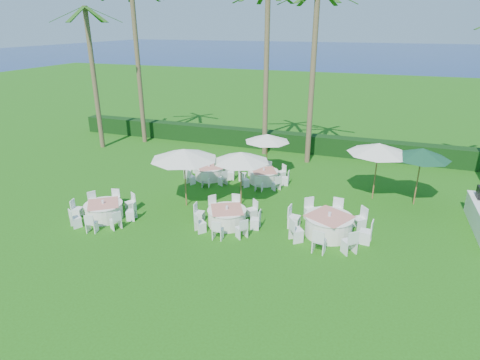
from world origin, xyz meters
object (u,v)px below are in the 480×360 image
at_px(umbrella_d, 379,148).
at_px(umbrella_green, 422,153).
at_px(banquet_table_b, 227,217).
at_px(umbrella_b, 241,157).
at_px(umbrella_a, 184,154).
at_px(banquet_table_e, 264,176).
at_px(umbrella_c, 267,138).
at_px(banquet_table_c, 329,225).
at_px(banquet_table_a, 104,211).
at_px(banquet_table_d, 209,172).

height_order(umbrella_d, umbrella_green, umbrella_d).
distance_m(banquet_table_b, umbrella_b, 2.99).
relative_size(umbrella_a, umbrella_green, 1.10).
bearing_deg(banquet_table_e, umbrella_c, 98.90).
bearing_deg(umbrella_green, umbrella_b, -160.23).
height_order(banquet_table_e, umbrella_b, umbrella_b).
relative_size(banquet_table_b, umbrella_b, 1.09).
xyz_separation_m(banquet_table_c, umbrella_green, (3.48, 4.45, 2.12)).
height_order(banquet_table_a, banquet_table_e, banquet_table_a).
bearing_deg(umbrella_green, banquet_table_e, 178.06).
bearing_deg(umbrella_a, banquet_table_e, 56.94).
distance_m(banquet_table_a, umbrella_c, 9.56).
bearing_deg(banquet_table_b, umbrella_b, 93.54).
distance_m(banquet_table_d, umbrella_d, 9.07).
relative_size(umbrella_c, umbrella_green, 0.90).
bearing_deg(banquet_table_a, umbrella_green, 25.65).
relative_size(banquet_table_c, umbrella_d, 1.17).
height_order(umbrella_a, umbrella_d, umbrella_d).
height_order(banquet_table_a, umbrella_green, umbrella_green).
height_order(banquet_table_e, umbrella_c, umbrella_c).
bearing_deg(banquet_table_b, banquet_table_c, 7.67).
distance_m(banquet_table_e, umbrella_b, 3.71).
height_order(banquet_table_c, umbrella_d, umbrella_d).
distance_m(banquet_table_d, umbrella_a, 4.27).
bearing_deg(umbrella_green, banquet_table_c, -128.00).
xyz_separation_m(banquet_table_d, banquet_table_e, (3.06, 0.45, -0.01)).
bearing_deg(banquet_table_b, banquet_table_d, 121.49).
bearing_deg(banquet_table_e, umbrella_a, -123.06).
distance_m(banquet_table_d, umbrella_c, 3.78).
height_order(banquet_table_b, banquet_table_e, banquet_table_b).
distance_m(umbrella_c, umbrella_d, 6.10).
xyz_separation_m(umbrella_b, umbrella_d, (5.96, 2.86, 0.20)).
bearing_deg(banquet_table_a, banquet_table_d, 68.32).
relative_size(banquet_table_c, umbrella_b, 1.28).
distance_m(banquet_table_a, umbrella_b, 6.62).
bearing_deg(umbrella_d, banquet_table_e, 177.74).
distance_m(banquet_table_c, umbrella_green, 6.03).
height_order(banquet_table_e, umbrella_a, umbrella_a).
bearing_deg(umbrella_green, umbrella_a, -159.63).
relative_size(banquet_table_a, umbrella_a, 0.93).
distance_m(umbrella_a, umbrella_d, 9.24).
distance_m(banquet_table_e, umbrella_c, 2.20).
distance_m(banquet_table_a, banquet_table_c, 9.84).
xyz_separation_m(umbrella_c, umbrella_d, (5.92, -1.41, 0.40)).
height_order(banquet_table_c, banquet_table_d, banquet_table_c).
distance_m(banquet_table_d, banquet_table_e, 3.09).
bearing_deg(umbrella_d, umbrella_a, -155.31).
bearing_deg(umbrella_green, banquet_table_d, -178.98).
distance_m(banquet_table_a, umbrella_d, 13.08).
bearing_deg(banquet_table_d, umbrella_b, -43.07).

